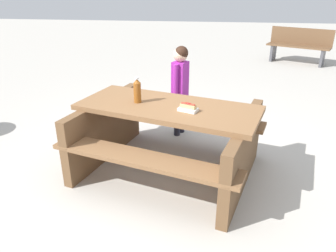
{
  "coord_description": "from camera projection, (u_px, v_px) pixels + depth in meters",
  "views": [
    {
      "loc": [
        0.4,
        -3.02,
        1.87
      ],
      "look_at": [
        0.0,
        0.0,
        0.52
      ],
      "focal_mm": 34.74,
      "sensor_mm": 36.0,
      "label": 1
    }
  ],
  "objects": [
    {
      "name": "soda_bottle",
      "position": [
        137.0,
        91.0,
        3.28
      ],
      "size": [
        0.08,
        0.08,
        0.26
      ],
      "color": "brown",
      "rests_on": "picnic_table"
    },
    {
      "name": "hotdog_tray",
      "position": [
        188.0,
        108.0,
        3.08
      ],
      "size": [
        0.21,
        0.17,
        0.08
      ],
      "color": "white",
      "rests_on": "picnic_table"
    },
    {
      "name": "picnic_table",
      "position": [
        168.0,
        133.0,
        3.36
      ],
      "size": [
        2.12,
        1.84,
        0.75
      ],
      "color": "brown",
      "rests_on": "ground"
    },
    {
      "name": "ground_plane",
      "position": [
        168.0,
        170.0,
        3.54
      ],
      "size": [
        30.0,
        30.0,
        0.0
      ],
      "primitive_type": "plane",
      "color": "#B7B2A8",
      "rests_on": "ground"
    },
    {
      "name": "child_in_coat",
      "position": [
        180.0,
        80.0,
        4.11
      ],
      "size": [
        0.22,
        0.27,
        1.17
      ],
      "color": "#262633",
      "rests_on": "ground"
    },
    {
      "name": "park_bench_near",
      "position": [
        299.0,
        45.0,
        8.13
      ],
      "size": [
        1.52,
        1.01,
        0.85
      ],
      "color": "brown",
      "rests_on": "ground"
    }
  ]
}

